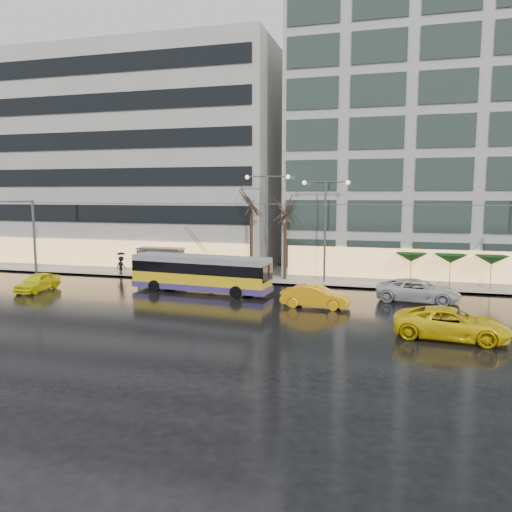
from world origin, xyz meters
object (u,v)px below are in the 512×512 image
at_px(trolleybus, 201,275).
at_px(bus_shelter, 158,255).
at_px(street_lamp_near, 267,212).
at_px(taxi_a, 38,282).

distance_m(trolleybus, bus_shelter, 9.10).
bearing_deg(street_lamp_near, taxi_a, -150.28).
relative_size(bus_shelter, taxi_a, 1.00).
bearing_deg(bus_shelter, taxi_a, -122.54).
bearing_deg(trolleybus, taxi_a, -166.61).
bearing_deg(trolleybus, bus_shelter, 137.21).
relative_size(trolleybus, taxi_a, 2.68).
xyz_separation_m(trolleybus, taxi_a, (-12.50, -2.98, -0.67)).
height_order(trolleybus, taxi_a, trolleybus).
relative_size(street_lamp_near, taxi_a, 2.16).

